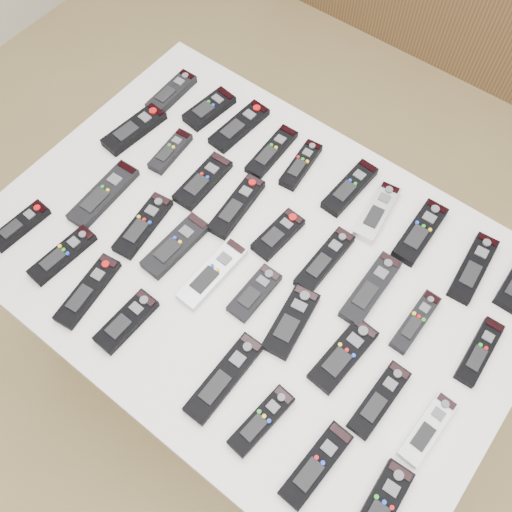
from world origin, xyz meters
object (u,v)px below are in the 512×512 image
Objects in this scene: remote_25 at (343,355)px; remote_28 at (20,226)px; remote_2 at (239,126)px; remote_34 at (316,465)px; remote_20 at (143,225)px; remote_24 at (291,321)px; remote_3 at (272,152)px; remote_0 at (172,93)px; remote_17 at (415,322)px; remote_22 at (213,273)px; remote_18 at (479,352)px; remote_8 at (473,268)px; remote_32 at (224,378)px; remote_16 at (370,289)px; remote_23 at (255,293)px; remote_1 at (209,109)px; remote_13 at (237,206)px; remote_11 at (170,151)px; remote_19 at (104,194)px; remote_12 at (203,181)px; remote_29 at (62,255)px; remote_21 at (176,246)px; remote_15 at (325,260)px; remote_31 at (127,321)px; remote_6 at (377,212)px; remote_10 at (134,129)px; remote_30 at (88,291)px; remote_5 at (350,188)px; remote_26 at (379,400)px; remote_33 at (261,421)px; remote_14 at (278,234)px; table at (256,271)px; remote_35 at (380,507)px; remote_4 at (301,165)px.

remote_25 and remote_28 have the same top height.
remote_2 is 1.03× the size of remote_34.
remote_24 is (0.43, 0.02, 0.00)m from remote_20.
remote_34 is at bearing -48.93° from remote_3.
remote_0 is 1.08× the size of remote_28.
remote_0 is 1.03× the size of remote_17.
remote_18 is at bearing 21.06° from remote_22.
remote_8 is 0.20m from remote_17.
remote_32 is (-0.04, -0.19, -0.00)m from remote_24.
remote_16 is 1.36× the size of remote_23.
remote_13 is at bearing -31.65° from remote_1.
remote_11 is 0.21m from remote_19.
remote_22 is (-0.31, -0.19, -0.00)m from remote_16.
remote_16 reaches higher than remote_12.
remote_13 is (0.24, -0.03, 0.00)m from remote_11.
remote_32 is at bearing -43.24° from remote_11.
remote_22 is at bearing -3.77° from remote_19.
remote_29 is at bearing -112.74° from remote_3.
remote_8 is 0.58m from remote_34.
remote_21 reaches higher than remote_20.
remote_3 is 0.97× the size of remote_15.
remote_31 is at bearing -142.29° from remote_17.
remote_1 is at bearing 171.64° from remote_6.
remote_31 is at bearing -60.21° from remote_1.
remote_10 is 0.95m from remote_34.
remote_29 is at bearing -77.46° from remote_0.
remote_13 is 0.40m from remote_30.
remote_26 is at bearing -47.64° from remote_5.
remote_6 is at bearing 103.34° from remote_33.
remote_31 reaches higher than remote_12.
remote_2 is at bearing 121.75° from remote_22.
remote_14 is 0.72× the size of remote_22.
remote_10 is 1.12× the size of remote_18.
remote_19 is (-0.28, -0.17, -0.00)m from remote_13.
remote_5 is at bearing 73.59° from remote_31.
table is at bearing 60.89° from remote_22.
remote_10 is 1.04× the size of remote_35.
remote_30 is (0.16, -0.21, -0.00)m from remote_19.
remote_4 is 0.98× the size of remote_33.
remote_0 reaches higher than remote_26.
remote_0 is at bearing 148.73° from remote_23.
remote_1 is 0.86× the size of remote_6.
remote_25 is at bearing -50.78° from remote_4.
remote_22 is (0.22, -0.38, 0.00)m from remote_2.
remote_13 is 1.03× the size of remote_21.
remote_25 is 0.12m from remote_26.
remote_30 is (-0.08, -0.21, -0.00)m from remote_21.
remote_1 is 0.86× the size of remote_12.
remote_19 is at bearing -160.64° from remote_15.
remote_20 is at bearing -160.49° from table.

